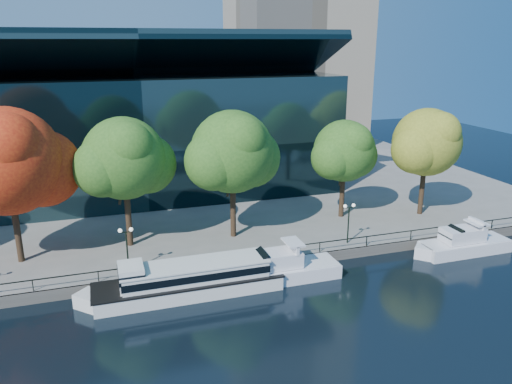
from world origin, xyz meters
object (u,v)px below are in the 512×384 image
object	(u,v)px
cruiser_near	(274,269)
tree_3	(234,154)
lamp_1	(126,240)
cruiser_far	(462,243)
tree_1	(10,164)
tree_4	(346,152)
lamp_2	(349,214)
tree_2	(126,160)
tree_5	(428,144)
tour_boat	(184,279)

from	to	relation	value
cruiser_near	tree_3	world-z (taller)	tree_3
lamp_1	cruiser_near	bearing A→B (deg)	-16.47
cruiser_far	tree_3	distance (m)	24.05
cruiser_near	lamp_1	distance (m)	12.88
tree_1	tree_4	xyz separation A→B (m)	(33.12, 2.02, -1.66)
lamp_2	cruiser_far	bearing A→B (deg)	-19.32
tree_2	tree_4	bearing A→B (deg)	2.97
lamp_1	tree_5	bearing A→B (deg)	8.85
tree_2	tree_5	size ratio (longest dim) A/B	1.03
tree_5	lamp_1	distance (m)	34.11
cruiser_near	lamp_1	xyz separation A→B (m)	(-12.03, 3.56, 2.90)
tree_5	tree_4	bearing A→B (deg)	167.69
tree_2	cruiser_far	bearing A→B (deg)	-17.37
tree_3	lamp_2	distance (m)	12.64
cruiser_near	cruiser_far	size ratio (longest dim) A/B	1.17
tree_1	tree_3	world-z (taller)	tree_1
cruiser_far	tree_1	xyz separation A→B (m)	(-40.56, 8.86, 9.03)
tour_boat	lamp_2	world-z (taller)	lamp_2
tour_boat	tree_4	world-z (taller)	tree_4
tree_3	lamp_2	xyz separation A→B (m)	(10.10, -5.12, -5.63)
tree_2	tree_5	distance (m)	32.56
tree_2	tree_4	distance (m)	23.51
tree_3	tree_5	bearing A→B (deg)	0.16
cruiser_near	tree_1	size ratio (longest dim) A/B	0.86
tour_boat	tree_2	distance (m)	13.02
cruiser_near	tree_4	distance (m)	17.82
tree_2	lamp_2	size ratio (longest dim) A/B	3.11
lamp_2	cruiser_near	bearing A→B (deg)	-158.51
tree_1	tree_3	distance (m)	19.89
tree_4	tree_5	xyz separation A→B (m)	(9.10, -1.99, 0.77)
tree_4	lamp_2	size ratio (longest dim) A/B	2.73
tree_1	lamp_2	size ratio (longest dim) A/B	3.46
tree_4	lamp_1	size ratio (longest dim) A/B	2.73
tour_boat	cruiser_far	distance (m)	27.45
tree_3	tree_5	size ratio (longest dim) A/B	1.06
tour_boat	tree_2	world-z (taller)	tree_2
cruiser_near	tree_2	distance (m)	17.00
tree_1	cruiser_far	bearing A→B (deg)	-12.32
cruiser_far	tree_5	distance (m)	12.17
tour_boat	tree_5	world-z (taller)	tree_5
tree_1	lamp_1	size ratio (longest dim) A/B	3.46
tree_4	tree_1	bearing A→B (deg)	-176.51
tour_boat	tree_1	distance (m)	18.02
tree_1	tree_2	size ratio (longest dim) A/B	1.11
tour_boat	cruiser_far	world-z (taller)	cruiser_far
cruiser_far	lamp_1	distance (m)	32.00
tree_1	tree_5	world-z (taller)	tree_1
lamp_1	cruiser_far	bearing A→B (deg)	-6.68
tour_boat	cruiser_near	distance (m)	7.84
cruiser_near	tree_3	xyz separation A→B (m)	(-1.06, 8.68, 8.54)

